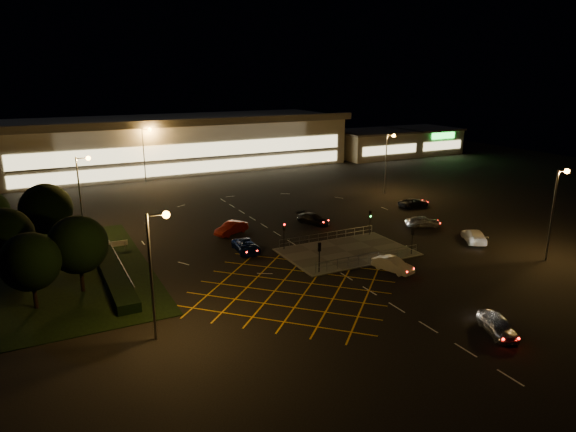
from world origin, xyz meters
name	(u,v)px	position (x,y,z in m)	size (l,w,h in m)	color
ground	(323,250)	(0.00, 0.00, 0.00)	(180.00, 180.00, 0.00)	black
pedestrian_island	(347,252)	(2.00, -2.00, 0.06)	(14.00, 9.00, 0.12)	#4C4944
grass_verge	(56,273)	(-28.00, 6.00, 0.04)	(18.00, 30.00, 0.08)	black
hedge	(107,261)	(-23.00, 6.00, 0.50)	(2.00, 26.00, 1.00)	black
supermarket	(177,142)	(0.00, 61.95, 5.31)	(72.00, 26.50, 10.50)	beige
retail_unit_a	(372,144)	(46.00, 53.97, 3.21)	(18.80, 14.80, 6.35)	beige
retail_unit_b	(423,140)	(62.00, 53.96, 3.22)	(14.80, 14.80, 6.35)	beige
streetlight_sw	(156,258)	(-21.56, -12.00, 6.56)	(1.78, 0.56, 10.03)	slate
streetlight_se	(557,202)	(20.44, -14.00, 6.56)	(1.78, 0.56, 10.03)	slate
streetlight_nw	(83,185)	(-23.56, 18.00, 6.56)	(1.78, 0.56, 10.03)	slate
streetlight_ne	(388,155)	(24.44, 20.00, 6.56)	(1.78, 0.56, 10.03)	slate
streetlight_far_left	(146,147)	(-9.56, 48.00, 6.56)	(1.78, 0.56, 10.03)	slate
streetlight_far_right	(326,135)	(30.44, 50.00, 6.56)	(1.78, 0.56, 10.03)	slate
signal_sw	(319,251)	(-4.00, -5.99, 2.37)	(0.28, 0.30, 3.15)	black
signal_se	(412,235)	(8.00, -5.99, 2.37)	(0.28, 0.30, 3.15)	black
signal_nw	(284,230)	(-4.00, 1.99, 2.37)	(0.28, 0.30, 3.15)	black
signal_ne	(370,218)	(8.00, 1.99, 2.37)	(0.28, 0.30, 3.15)	black
tree_a	(30,262)	(-30.00, -2.00, 4.33)	(5.04, 5.04, 6.86)	black
tree_b	(5,236)	(-32.00, 6.00, 4.64)	(5.40, 5.40, 7.35)	black
tree_c	(46,209)	(-28.00, 14.00, 4.95)	(5.76, 5.76, 7.84)	black
tree_e	(78,245)	(-26.00, 0.00, 4.64)	(5.40, 5.40, 7.35)	black
car_near_silver	(498,325)	(2.05, -23.26, 0.75)	(1.77, 4.39, 1.50)	silver
car_queue_white	(393,265)	(3.02, -9.00, 0.73)	(1.54, 4.42, 1.46)	silver
car_left_blue	(246,246)	(-8.13, 3.43, 0.69)	(2.29, 4.96, 1.38)	#0D1E53
car_far_dkgrey	(313,219)	(4.35, 9.89, 0.68)	(1.92, 4.72, 1.37)	black
car_right_silver	(423,221)	(16.53, 1.84, 0.77)	(1.82, 4.52, 1.54)	#ABAFB3
car_circ_red	(231,228)	(-7.23, 10.51, 0.78)	(1.65, 4.74, 1.56)	maroon
car_east_grey	(414,203)	(22.53, 10.76, 0.67)	(2.22, 4.81, 1.34)	black
car_approach_white	(474,236)	(17.81, -5.77, 0.77)	(2.15, 5.28, 1.53)	white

